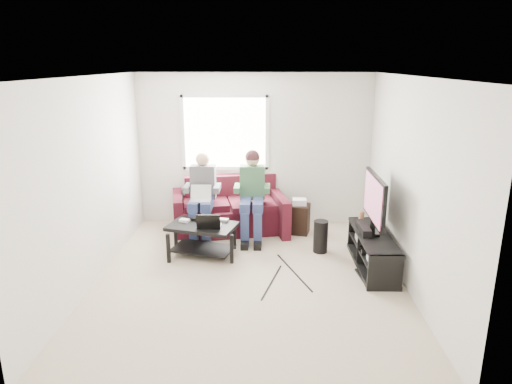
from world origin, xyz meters
TOP-DOWN VIEW (x-y plane):
  - floor at (0.00, 0.00)m, footprint 4.50×4.50m
  - ceiling at (0.00, 0.00)m, footprint 4.50×4.50m
  - wall_back at (0.00, 2.25)m, footprint 4.50×0.00m
  - wall_front at (0.00, -2.25)m, footprint 4.50×0.00m
  - wall_left at (-2.00, 0.00)m, footprint 0.00×4.50m
  - wall_right at (2.00, 0.00)m, footprint 0.00×4.50m
  - window at (-0.50, 2.23)m, footprint 1.48×0.04m
  - sofa at (-0.41, 1.82)m, footprint 2.06×1.20m
  - person_left at (-0.81, 1.48)m, footprint 0.40×0.70m
  - person_right at (-0.01, 1.50)m, footprint 0.40×0.71m
  - laptop_silver at (-0.81, 1.29)m, footprint 0.36×0.28m
  - coffee_table at (-0.72, 0.73)m, footprint 1.08×0.82m
  - laptop_black at (-0.60, 0.65)m, footprint 0.40×0.35m
  - controller_a at (-1.00, 0.85)m, footprint 0.16×0.13m
  - controller_b at (-0.82, 0.91)m, footprint 0.16×0.12m
  - controller_c at (-0.42, 0.88)m, footprint 0.16×0.13m
  - tv_stand at (1.70, 0.40)m, footprint 0.45×1.46m
  - tv at (1.70, 0.50)m, footprint 0.12×1.10m
  - soundbar at (1.58, 0.50)m, footprint 0.12×0.50m
  - drink_cup at (1.65, 1.03)m, footprint 0.08×0.08m
  - console_white at (1.70, 0.00)m, footprint 0.30×0.22m
  - console_grey at (1.70, 0.70)m, footprint 0.34×0.26m
  - console_black at (1.70, 0.35)m, footprint 0.38×0.30m
  - subwoofer at (1.03, 0.91)m, footprint 0.22×0.22m
  - keyboard_floor at (1.54, 0.07)m, footprint 0.20×0.47m
  - end_table at (0.76, 1.70)m, footprint 0.33×0.33m

SIDE VIEW (x-z plane):
  - floor at x=0.00m, z-range 0.00..0.00m
  - keyboard_floor at x=1.54m, z-range 0.00..0.03m
  - tv_stand at x=1.70m, z-range -0.03..0.46m
  - subwoofer at x=1.03m, z-range 0.00..0.49m
  - end_table at x=0.76m, z-range -0.03..0.56m
  - console_white at x=1.70m, z-range 0.26..0.32m
  - console_black at x=1.70m, z-range 0.26..0.33m
  - console_grey at x=1.70m, z-range 0.26..0.34m
  - sofa at x=-0.41m, z-range -0.12..0.77m
  - coffee_table at x=-0.72m, z-range 0.12..0.60m
  - controller_a at x=-1.00m, z-range 0.48..0.52m
  - controller_b at x=-0.82m, z-range 0.48..0.52m
  - controller_c at x=-0.42m, z-range 0.48..0.52m
  - soundbar at x=1.58m, z-range 0.48..0.58m
  - drink_cup at x=1.65m, z-range 0.48..0.60m
  - laptop_black at x=-0.60m, z-range 0.48..0.72m
  - laptop_silver at x=-0.81m, z-range 0.62..0.86m
  - person_left at x=-0.81m, z-range 0.07..1.44m
  - person_right at x=-0.01m, z-range 0.11..1.52m
  - tv at x=1.70m, z-range 0.54..1.35m
  - wall_back at x=0.00m, z-range -0.95..3.55m
  - wall_front at x=0.00m, z-range -0.95..3.55m
  - wall_left at x=-2.00m, z-range -0.95..3.55m
  - wall_right at x=2.00m, z-range -0.95..3.55m
  - window at x=-0.50m, z-range 0.96..2.24m
  - ceiling at x=0.00m, z-range 2.60..2.60m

